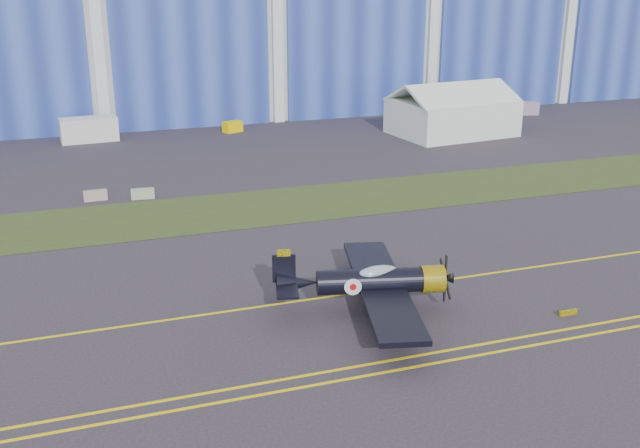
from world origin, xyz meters
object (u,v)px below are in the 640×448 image
object	(u,v)px
tent	(452,108)
shipping_container	(89,130)
warbird	(370,281)
tug	(233,127)

from	to	relation	value
tent	shipping_container	bearing A→B (deg)	159.33
warbird	shipping_container	xyz separation A→B (m)	(-13.32, 52.93, -0.57)
warbird	shipping_container	size ratio (longest dim) A/B	2.60
warbird	shipping_container	distance (m)	54.58
warbird	tug	distance (m)	52.77
warbird	tent	distance (m)	51.36
shipping_container	tug	world-z (taller)	shipping_container
warbird	tent	bearing A→B (deg)	69.94
tent	warbird	bearing A→B (deg)	-130.67
shipping_container	tug	size ratio (longest dim) A/B	2.90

